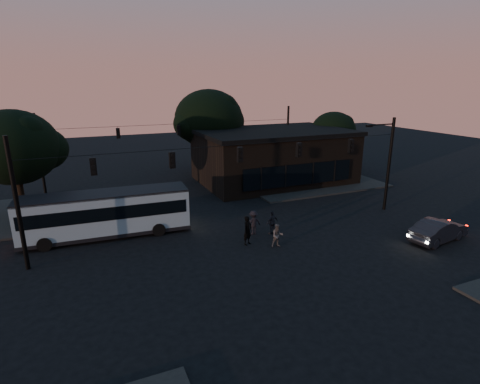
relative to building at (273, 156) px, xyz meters
name	(u,v)px	position (x,y,z in m)	size (l,w,h in m)	color
ground	(266,257)	(-9.00, -15.97, -2.71)	(120.00, 120.00, 0.00)	black
sidewalk_far_right	(307,181)	(3.00, -1.97, -2.63)	(14.00, 10.00, 0.15)	black
sidewalk_far_left	(27,215)	(-23.00, -1.97, -2.63)	(14.00, 10.00, 0.15)	black
building	(273,156)	(0.00, 0.00, 0.00)	(15.40, 10.41, 5.40)	black
tree_behind	(209,119)	(-5.00, 6.03, 3.48)	(7.60, 7.60, 9.43)	black
tree_right	(333,131)	(9.00, 2.03, 1.93)	(5.20, 5.20, 6.86)	black
tree_left	(13,147)	(-23.00, -2.97, 2.86)	(6.40, 6.40, 8.30)	black
signal_rig_near	(240,171)	(-9.00, -11.97, 1.74)	(26.24, 0.30, 7.50)	black
signal_rig_far	(179,141)	(-9.00, 4.03, 1.50)	(26.24, 0.30, 7.50)	black
bus	(106,212)	(-17.42, -8.78, -0.99)	(11.02, 3.12, 3.07)	#8197A4
car	(439,230)	(2.51, -18.31, -1.97)	(1.57, 4.50, 1.48)	black
pedestrian_a	(248,230)	(-9.27, -13.83, -1.75)	(0.70, 0.46, 1.92)	black
pedestrian_b	(277,236)	(-7.69, -14.93, -1.95)	(0.74, 0.58, 1.52)	#4B4645
pedestrian_c	(272,223)	(-7.00, -12.94, -1.87)	(0.98, 0.41, 1.68)	black
pedestrian_d	(253,222)	(-8.19, -12.42, -1.86)	(1.09, 0.63, 1.69)	black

